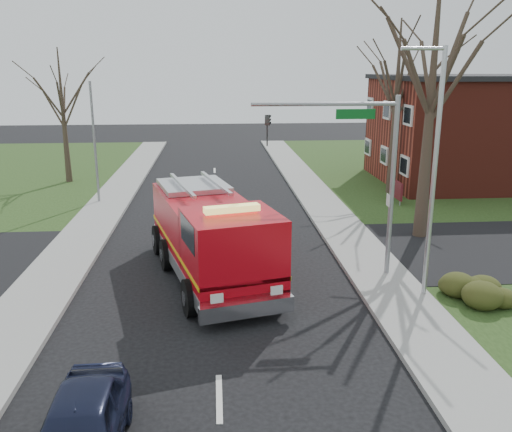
{
  "coord_description": "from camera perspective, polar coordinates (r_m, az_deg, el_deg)",
  "views": [
    {
      "loc": [
        0.0,
        -17.5,
        7.75
      ],
      "look_at": [
        1.62,
        3.29,
        2.0
      ],
      "focal_mm": 38.0,
      "sensor_mm": 36.0,
      "label": 1
    }
  ],
  "objects": [
    {
      "name": "ground",
      "position": [
        19.14,
        -4.11,
        -8.52
      ],
      "size": [
        120.0,
        120.0,
        0.0
      ],
      "primitive_type": "plane",
      "color": "black",
      "rests_on": "ground"
    },
    {
      "name": "parked_car_maroon",
      "position": [
        12.2,
        -18.04,
        -20.64
      ],
      "size": [
        1.77,
        4.25,
        1.44
      ],
      "primitive_type": "imported",
      "rotation": [
        0.0,
        0.0,
        0.02
      ],
      "color": "#171B33",
      "rests_on": "ground"
    },
    {
      "name": "traffic_signal_mast",
      "position": [
        19.93,
        10.83,
        6.36
      ],
      "size": [
        5.29,
        0.18,
        6.8
      ],
      "color": "gray",
      "rests_on": "ground"
    },
    {
      "name": "fire_engine",
      "position": [
        20.22,
        -4.7,
        -2.37
      ],
      "size": [
        5.11,
        9.19,
        3.51
      ],
      "rotation": [
        0.0,
        0.0,
        0.25
      ],
      "color": "#BB0813",
      "rests_on": "ground"
    },
    {
      "name": "health_center_sign",
      "position": [
        32.51,
        14.52,
        2.72
      ],
      "size": [
        0.12,
        2.0,
        1.4
      ],
      "color": "#56141B",
      "rests_on": "ground"
    },
    {
      "name": "bare_tree_near",
      "position": [
        25.35,
        18.12,
        13.92
      ],
      "size": [
        6.0,
        6.0,
        12.0
      ],
      "color": "#34291F",
      "rests_on": "ground"
    },
    {
      "name": "sidewalk_left",
      "position": [
        20.09,
        -22.29,
        -8.27
      ],
      "size": [
        2.4,
        80.0,
        0.15
      ],
      "primitive_type": "cube",
      "color": "gray",
      "rests_on": "ground"
    },
    {
      "name": "sidewalk_right",
      "position": [
        20.09,
        14.02,
        -7.53
      ],
      "size": [
        2.4,
        80.0,
        0.15
      ],
      "primitive_type": "cube",
      "color": "gray",
      "rests_on": "ground"
    },
    {
      "name": "brick_building",
      "position": [
        40.47,
        23.85,
        8.32
      ],
      "size": [
        15.4,
        10.4,
        7.25
      ],
      "color": "maroon",
      "rests_on": "ground"
    },
    {
      "name": "bare_tree_far",
      "position": [
        34.33,
        14.62,
        12.83
      ],
      "size": [
        5.25,
        5.25,
        10.5
      ],
      "color": "#34291F",
      "rests_on": "ground"
    },
    {
      "name": "utility_pole_far",
      "position": [
        32.5,
        -16.62,
        7.27
      ],
      "size": [
        0.14,
        0.14,
        7.0
      ],
      "primitive_type": "cylinder",
      "color": "gray",
      "rests_on": "ground"
    },
    {
      "name": "streetlight_pole",
      "position": [
        18.71,
        18.13,
        4.81
      ],
      "size": [
        1.48,
        0.16,
        8.4
      ],
      "color": "#B7BABF",
      "rests_on": "ground"
    },
    {
      "name": "bare_tree_left",
      "position": [
        38.87,
        -19.74,
        11.31
      ],
      "size": [
        4.5,
        4.5,
        9.0
      ],
      "color": "#34291F",
      "rests_on": "ground"
    },
    {
      "name": "hedge_corner",
      "position": [
        20.11,
        22.65,
        -6.72
      ],
      "size": [
        2.8,
        2.0,
        0.9
      ],
      "primitive_type": "ellipsoid",
      "color": "#2B3112",
      "rests_on": "lawn_right"
    }
  ]
}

